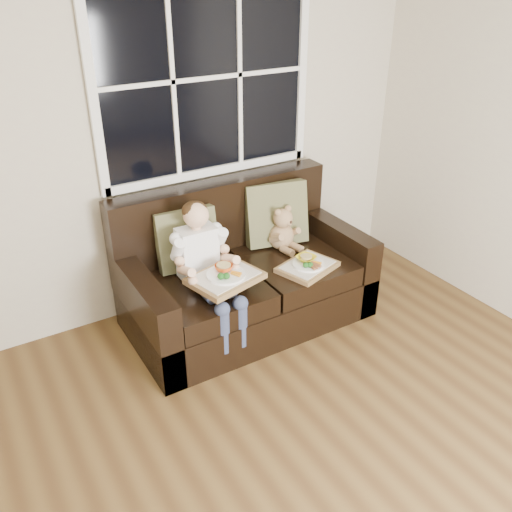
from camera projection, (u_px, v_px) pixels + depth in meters
room_walls at (419, 258)px, 1.54m from camera, size 4.52×5.02×2.71m
window_back at (206, 78)px, 3.64m from camera, size 1.62×0.04×1.37m
loveseat at (243, 279)px, 3.93m from camera, size 1.70×0.92×0.96m
pillow_left at (187, 239)px, 3.72m from camera, size 0.44×0.24×0.43m
pillow_right at (276, 214)px, 4.04m from camera, size 0.50×0.31×0.48m
child at (204, 258)px, 3.52m from camera, size 0.37×0.59×0.84m
teddy_bear at (283, 231)px, 4.00m from camera, size 0.22×0.27×0.34m
tray_left at (225, 277)px, 3.44m from camera, size 0.50×0.43×0.10m
tray_right at (307, 265)px, 3.76m from camera, size 0.46×0.40×0.09m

